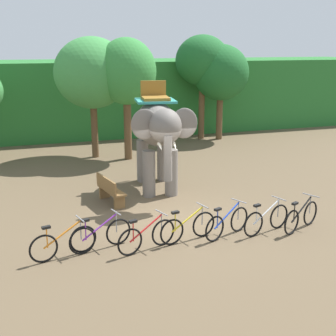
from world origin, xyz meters
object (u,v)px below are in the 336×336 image
(bike_purple, at_px, (101,235))
(bike_white, at_px, (266,219))
(bike_red, at_px, (147,236))
(elephant, at_px, (157,129))
(tree_far_right, at_px, (202,61))
(tree_far_left, at_px, (221,73))
(bike_orange, at_px, (64,243))
(tree_center_left, at_px, (92,73))
(bike_blue, at_px, (227,223))
(wooden_bench, at_px, (110,189))
(bike_yellow, at_px, (188,227))
(tree_center, at_px, (126,72))
(bike_black, at_px, (301,217))

(bike_purple, distance_m, bike_white, 4.53)
(bike_red, xyz_separation_m, bike_white, (3.42, 0.07, 0.00))
(elephant, height_order, bike_red, elephant)
(bike_red, bearing_deg, tree_far_right, 62.64)
(bike_purple, bearing_deg, elephant, 56.55)
(tree_far_left, xyz_separation_m, bike_orange, (-9.42, -11.93, -3.17))
(tree_center_left, distance_m, bike_purple, 10.42)
(bike_blue, distance_m, wooden_bench, 4.35)
(tree_center_left, relative_size, wooden_bench, 3.45)
(bike_red, bearing_deg, bike_blue, 4.26)
(tree_center_left, bearing_deg, tree_far_right, 21.56)
(bike_yellow, distance_m, bike_white, 2.24)
(bike_purple, distance_m, bike_blue, 3.39)
(elephant, relative_size, wooden_bench, 2.72)
(bike_red, xyz_separation_m, bike_blue, (2.28, 0.17, 0.00))
(tree_center, relative_size, bike_red, 3.25)
(tree_center, bearing_deg, bike_white, -79.35)
(tree_center, height_order, bike_white, tree_center)
(bike_black, bearing_deg, bike_white, 173.50)
(tree_far_left, relative_size, bike_blue, 3.19)
(tree_center_left, relative_size, bike_blue, 3.39)
(bike_black, bearing_deg, tree_center_left, 112.05)
(tree_center_left, distance_m, tree_far_right, 6.69)
(bike_orange, distance_m, bike_black, 6.48)
(bike_white, bearing_deg, wooden_bench, 135.04)
(bike_orange, height_order, bike_white, same)
(bike_white, distance_m, bike_black, 1.03)
(tree_center_left, relative_size, bike_red, 3.28)
(bike_orange, bearing_deg, tree_far_left, 51.70)
(bike_orange, height_order, bike_red, same)
(bike_purple, height_order, bike_yellow, same)
(tree_far_left, relative_size, bike_white, 3.06)
(elephant, distance_m, bike_red, 5.16)
(tree_far_left, distance_m, elephant, 9.65)
(bike_orange, xyz_separation_m, bike_blue, (4.31, -0.07, 0.00))
(tree_far_right, distance_m, bike_blue, 13.67)
(tree_center_left, distance_m, tree_center, 1.59)
(bike_white, height_order, wooden_bench, bike_white)
(bike_black, bearing_deg, bike_orange, 177.46)
(bike_black, bearing_deg, wooden_bench, 141.19)
(tree_center, xyz_separation_m, bike_white, (1.74, -9.28, -3.46))
(bike_blue, bearing_deg, bike_yellow, 177.16)
(bike_white, bearing_deg, bike_blue, 174.99)
(bike_purple, relative_size, wooden_bench, 1.07)
(bike_orange, distance_m, bike_white, 5.44)
(tree_center, relative_size, bike_black, 3.42)
(bike_white, bearing_deg, bike_red, -178.81)
(tree_far_right, distance_m, tree_far_left, 1.14)
(tree_center_left, xyz_separation_m, tree_far_left, (7.09, 2.01, -0.23))
(tree_far_right, relative_size, wooden_bench, 3.56)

